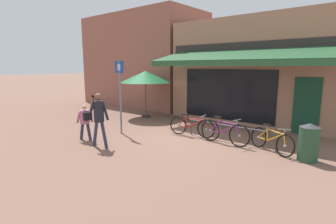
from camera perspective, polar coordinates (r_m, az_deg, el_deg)
name	(u,v)px	position (r m, az deg, el deg)	size (l,w,h in m)	color
ground_plane	(192,134)	(9.78, 5.21, -4.83)	(160.00, 160.00, 0.00)	brown
shop_front	(260,71)	(12.69, 19.42, 8.43)	(7.74, 5.00, 4.55)	#9E7056
neighbour_building	(144,61)	(17.56, -5.33, 10.99)	(7.77, 4.00, 5.64)	#8E5647
bike_rack_rail	(229,128)	(8.88, 13.21, -3.46)	(3.16, 0.04, 0.57)	#47494F
bicycle_red	(192,126)	(9.41, 5.16, -3.15)	(1.72, 0.52, 0.80)	black
bicycle_purple	(224,132)	(8.66, 12.14, -4.30)	(1.78, 0.52, 0.87)	black
bicycle_orange	(271,140)	(8.28, 21.55, -5.73)	(1.55, 0.84, 0.81)	black
pedestrian_adult	(99,114)	(8.26, -14.84, -0.39)	(0.59, 0.48, 1.69)	#282D47
pedestrian_child	(85,119)	(9.26, -17.60, -1.40)	(0.54, 0.47, 1.21)	#282D47
litter_bin	(309,142)	(7.85, 28.28, -5.82)	(0.51, 0.51, 1.02)	#23472D
parking_sign	(120,89)	(9.76, -10.39, 4.91)	(0.44, 0.07, 2.73)	slate
cafe_parasol	(145,77)	(12.81, -4.94, 7.62)	(2.47, 2.47, 2.26)	#4C3D2D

